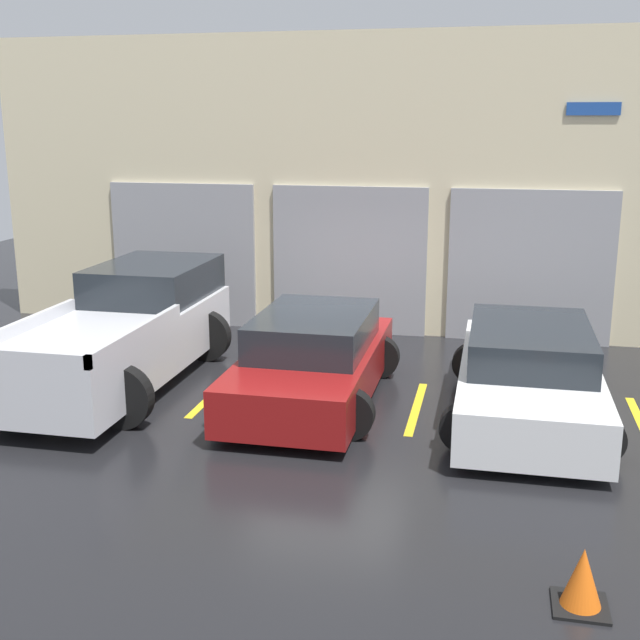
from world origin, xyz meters
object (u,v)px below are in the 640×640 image
pickup_truck (126,331)px  sedan_white (528,375)px  traffic_cone (582,581)px  sedan_side (313,360)px

pickup_truck → sedan_white: bearing=-2.3°
traffic_cone → sedan_white: bearing=93.9°
pickup_truck → sedan_side: bearing=-4.6°
sedan_white → traffic_cone: size_ratio=8.21×
sedan_side → traffic_cone: 5.71m
pickup_truck → traffic_cone: bearing=-37.0°
sedan_side → traffic_cone: bearing=-53.7°
sedan_side → sedan_white: bearing=-0.0°
sedan_white → sedan_side: bearing=180.0°
pickup_truck → traffic_cone: (6.43, -4.84, -0.56)m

